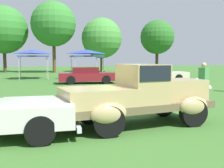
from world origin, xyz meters
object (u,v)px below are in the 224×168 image
at_px(canopy_tent_center_field, 33,53).
at_px(canopy_tent_right_field, 86,53).
at_px(feature_pickup_truck, 139,94).
at_px(spectator_near_truck, 203,80).
at_px(show_car_cream, 159,74).
at_px(show_car_burgundy, 87,75).

distance_m(canopy_tent_center_field, canopy_tent_right_field, 4.90).
distance_m(feature_pickup_truck, spectator_near_truck, 5.53).
height_order(feature_pickup_truck, show_car_cream, feature_pickup_truck).
height_order(show_car_cream, canopy_tent_center_field, canopy_tent_center_field).
bearing_deg(spectator_near_truck, show_car_burgundy, 109.80).
distance_m(show_car_burgundy, show_car_cream, 5.85).
relative_size(show_car_burgundy, show_car_cream, 0.94).
height_order(show_car_burgundy, spectator_near_truck, spectator_near_truck).
bearing_deg(feature_pickup_truck, canopy_tent_center_field, 98.89).
bearing_deg(feature_pickup_truck, show_car_burgundy, 85.67).
distance_m(show_car_burgundy, canopy_tent_right_field, 4.76).
relative_size(feature_pickup_truck, show_car_cream, 0.94).
xyz_separation_m(show_car_burgundy, show_car_cream, (5.85, -0.19, 0.00)).
bearing_deg(show_car_burgundy, canopy_tent_center_field, 123.81).
bearing_deg(canopy_tent_center_field, canopy_tent_right_field, -17.86).
relative_size(canopy_tent_center_field, canopy_tent_right_field, 1.00).
relative_size(show_car_cream, canopy_tent_center_field, 1.73).
distance_m(feature_pickup_truck, show_car_cream, 14.41).
distance_m(show_car_burgundy, canopy_tent_center_field, 7.25).
distance_m(spectator_near_truck, canopy_tent_center_field, 17.11).
relative_size(feature_pickup_truck, canopy_tent_right_field, 1.62).
height_order(show_car_burgundy, show_car_cream, same).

